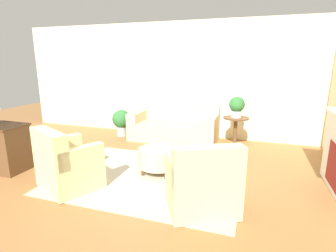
# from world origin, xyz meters

# --- Properties ---
(ground_plane) EXTENTS (16.00, 16.00, 0.00)m
(ground_plane) POSITION_xyz_m (0.00, 0.00, 0.00)
(ground_plane) COLOR #996638
(wall_back) EXTENTS (9.36, 0.12, 2.80)m
(wall_back) POSITION_xyz_m (0.00, 2.74, 1.40)
(wall_back) COLOR beige
(wall_back) RESTS_ON ground_plane
(rug) EXTENTS (2.92, 2.24, 0.01)m
(rug) POSITION_xyz_m (0.00, 0.00, 0.01)
(rug) COLOR #B2A893
(rug) RESTS_ON ground_plane
(couch) EXTENTS (2.07, 0.91, 0.85)m
(couch) POSITION_xyz_m (-0.24, 2.22, 0.31)
(couch) COLOR #C6B289
(couch) RESTS_ON ground_plane
(armchair_left) EXTENTS (1.06, 1.01, 0.91)m
(armchair_left) POSITION_xyz_m (-1.02, -0.72, 0.36)
(armchair_left) COLOR beige
(armchair_left) RESTS_ON rug
(armchair_right) EXTENTS (1.06, 1.01, 0.91)m
(armchair_right) POSITION_xyz_m (1.02, -0.72, 0.36)
(armchair_right) COLOR beige
(armchair_right) RESTS_ON rug
(ottoman_table) EXTENTS (0.68, 0.68, 0.42)m
(ottoman_table) POSITION_xyz_m (0.08, 0.22, 0.28)
(ottoman_table) COLOR #C6B289
(ottoman_table) RESTS_ON rug
(side_table) EXTENTS (0.54, 0.54, 0.69)m
(side_table) POSITION_xyz_m (1.21, 1.98, 0.47)
(side_table) COLOR brown
(side_table) RESTS_ON ground_plane
(potted_plant_on_side_table) EXTENTS (0.33, 0.33, 0.45)m
(potted_plant_on_side_table) POSITION_xyz_m (1.21, 1.98, 0.94)
(potted_plant_on_side_table) COLOR beige
(potted_plant_on_side_table) RESTS_ON side_table
(potted_plant_floor) EXTENTS (0.47, 0.47, 0.67)m
(potted_plant_floor) POSITION_xyz_m (-1.61, 2.12, 0.39)
(potted_plant_floor) COLOR beige
(potted_plant_floor) RESTS_ON ground_plane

